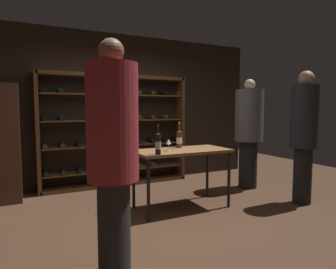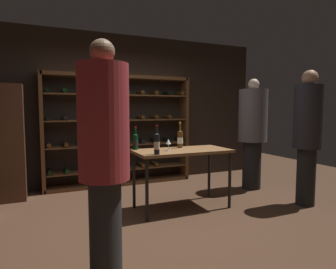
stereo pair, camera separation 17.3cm
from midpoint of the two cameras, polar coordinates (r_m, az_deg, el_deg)
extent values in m
plane|color=#472D1E|center=(3.90, -2.29, -16.13)|extent=(10.23, 10.23, 0.00)
cube|color=black|center=(5.64, -11.07, 4.83)|extent=(5.84, 0.10, 2.80)
cube|color=brown|center=(5.25, -25.09, 0.22)|extent=(0.06, 0.32, 2.02)
cube|color=brown|center=(5.92, 1.49, 1.17)|extent=(0.06, 0.32, 2.02)
cube|color=brown|center=(5.46, -11.17, 11.09)|extent=(2.65, 0.32, 0.06)
cube|color=brown|center=(5.59, -10.83, -9.35)|extent=(2.65, 0.32, 0.06)
cube|color=brown|center=(5.54, -10.87, -6.71)|extent=(2.57, 0.32, 0.02)
cylinder|color=black|center=(5.35, -23.75, -6.86)|extent=(0.08, 0.30, 0.08)
cylinder|color=black|center=(5.36, -20.82, -6.72)|extent=(0.08, 0.30, 0.08)
cylinder|color=black|center=(5.39, -17.92, -6.58)|extent=(0.08, 0.30, 0.08)
cylinder|color=black|center=(5.49, -12.26, -6.24)|extent=(0.08, 0.30, 0.08)
cylinder|color=black|center=(5.56, -9.52, -6.05)|extent=(0.08, 0.30, 0.08)
cylinder|color=#4C3314|center=(5.64, -6.85, -5.86)|extent=(0.08, 0.30, 0.08)
cylinder|color=#4C3314|center=(5.74, -4.27, -5.66)|extent=(0.08, 0.30, 0.08)
cube|color=brown|center=(5.46, -10.95, -2.01)|extent=(2.57, 0.32, 0.02)
cylinder|color=#4C3314|center=(5.27, -23.92, -1.99)|extent=(0.08, 0.30, 0.08)
cylinder|color=#4C3314|center=(5.29, -20.97, -1.88)|extent=(0.08, 0.30, 0.08)
cylinder|color=black|center=(5.32, -18.05, -1.75)|extent=(0.08, 0.30, 0.08)
cylinder|color=black|center=(5.37, -15.17, -1.63)|extent=(0.08, 0.30, 0.08)
cylinder|color=black|center=(5.42, -12.35, -1.50)|extent=(0.08, 0.30, 0.08)
cylinder|color=black|center=(5.49, -9.59, -1.38)|extent=(0.08, 0.30, 0.08)
cylinder|color=black|center=(5.58, -6.90, -1.25)|extent=(0.08, 0.30, 0.08)
cylinder|color=black|center=(5.67, -4.30, -1.12)|extent=(0.08, 0.30, 0.08)
cylinder|color=black|center=(5.78, -1.79, -1.00)|extent=(0.08, 0.30, 0.08)
cylinder|color=black|center=(5.89, 0.62, -0.88)|extent=(0.08, 0.30, 0.08)
cube|color=brown|center=(5.43, -11.03, 2.77)|extent=(2.57, 0.32, 0.02)
cylinder|color=black|center=(5.24, -24.10, 2.96)|extent=(0.08, 0.30, 0.08)
cylinder|color=black|center=(5.26, -21.13, 3.07)|extent=(0.08, 0.30, 0.08)
cylinder|color=black|center=(5.33, -15.28, 3.25)|extent=(0.08, 0.30, 0.08)
cylinder|color=#4C3314|center=(5.39, -12.44, 3.32)|extent=(0.08, 0.30, 0.08)
cylinder|color=black|center=(5.46, -9.66, 3.39)|extent=(0.08, 0.30, 0.08)
cylinder|color=#4C3314|center=(5.55, -6.95, 3.44)|extent=(0.08, 0.30, 0.08)
cylinder|color=#4C3314|center=(5.64, -4.33, 3.49)|extent=(0.08, 0.30, 0.08)
cylinder|color=#4C3314|center=(5.75, -1.81, 3.53)|extent=(0.08, 0.30, 0.08)
cube|color=brown|center=(5.43, -11.11, 7.59)|extent=(2.57, 0.32, 0.02)
cylinder|color=black|center=(5.25, -24.27, 7.94)|extent=(0.08, 0.30, 0.08)
cylinder|color=black|center=(5.27, -21.28, 8.03)|extent=(0.08, 0.30, 0.08)
cylinder|color=black|center=(5.34, -15.40, 8.14)|extent=(0.08, 0.30, 0.08)
cylinder|color=#4C3314|center=(5.40, -12.53, 8.16)|extent=(0.08, 0.30, 0.08)
cylinder|color=black|center=(5.47, -9.73, 8.17)|extent=(0.08, 0.30, 0.08)
cylinder|color=#4C3314|center=(5.55, -7.00, 8.15)|extent=(0.08, 0.30, 0.08)
cylinder|color=#4C3314|center=(5.65, -4.36, 8.12)|extent=(0.08, 0.30, 0.08)
cylinder|color=black|center=(5.75, -1.82, 8.07)|extent=(0.08, 0.30, 0.08)
cylinder|color=#4C3314|center=(5.87, 0.63, 8.01)|extent=(0.08, 0.30, 0.08)
cube|color=brown|center=(4.10, 1.48, -3.25)|extent=(1.34, 0.65, 0.04)
cylinder|color=black|center=(3.69, -5.23, -10.85)|extent=(0.04, 0.04, 0.80)
cylinder|color=black|center=(4.28, 10.70, -8.71)|extent=(0.04, 0.04, 0.80)
cylinder|color=black|center=(4.20, -7.95, -8.94)|extent=(0.04, 0.04, 0.80)
cylinder|color=black|center=(4.72, 6.66, -7.37)|extent=(0.04, 0.04, 0.80)
cylinder|color=#242424|center=(2.52, -12.52, -18.04)|extent=(0.26, 0.26, 0.84)
cylinder|color=#9E2D33|center=(2.33, -12.93, 2.32)|extent=(0.40, 0.40, 0.91)
sphere|color=brown|center=(2.37, -13.19, 15.62)|extent=(0.20, 0.20, 0.20)
cylinder|color=black|center=(4.78, 23.90, -7.34)|extent=(0.26, 0.26, 0.84)
cylinder|color=black|center=(4.68, 24.27, 3.19)|extent=(0.40, 0.40, 0.91)
sphere|color=#AD7A5B|center=(4.70, 24.52, 9.96)|extent=(0.22, 0.22, 0.22)
cube|color=#26193F|center=(4.80, 26.35, 4.45)|extent=(0.02, 0.05, 0.51)
cylinder|color=black|center=(5.42, 14.50, -5.65)|extent=(0.32, 0.32, 0.84)
cylinder|color=#4C4C51|center=(5.34, 14.70, 3.63)|extent=(0.49, 0.49, 0.91)
sphere|color=beige|center=(5.35, 14.83, 9.43)|extent=(0.19, 0.19, 0.19)
cube|color=#4C2D1E|center=(5.01, -30.36, -1.58)|extent=(0.44, 0.36, 1.78)
cylinder|color=black|center=(3.64, -3.33, -1.97)|extent=(0.07, 0.07, 0.25)
cone|color=black|center=(3.63, -3.34, 0.21)|extent=(0.07, 0.07, 0.03)
cylinder|color=black|center=(3.62, -3.35, 0.99)|extent=(0.03, 0.03, 0.07)
cylinder|color=maroon|center=(3.62, -3.35, 1.73)|extent=(0.03, 0.03, 0.02)
cylinder|color=#C6B28C|center=(3.64, -3.33, -2.16)|extent=(0.07, 0.07, 0.10)
cylinder|color=black|center=(4.10, -7.66, -1.56)|extent=(0.07, 0.07, 0.21)
cone|color=black|center=(4.09, -7.68, 0.05)|extent=(0.07, 0.07, 0.03)
cylinder|color=black|center=(4.08, -7.69, 0.74)|extent=(0.03, 0.03, 0.07)
cylinder|color=maroon|center=(4.08, -7.70, 1.39)|extent=(0.03, 0.03, 0.02)
cylinder|color=black|center=(4.10, -7.66, -1.70)|extent=(0.08, 0.08, 0.08)
cylinder|color=#4C3314|center=(4.29, 1.05, -1.02)|extent=(0.08, 0.08, 0.24)
cone|color=#4C3314|center=(4.28, 1.05, 0.71)|extent=(0.08, 0.08, 0.03)
cylinder|color=#4C3314|center=(4.27, 1.05, 1.53)|extent=(0.03, 0.03, 0.10)
cylinder|color=#B7932D|center=(4.27, 1.06, 2.32)|extent=(0.03, 0.03, 0.02)
cylinder|color=silver|center=(4.29, 1.05, -1.18)|extent=(0.08, 0.08, 0.09)
cylinder|color=silver|center=(3.98, -1.15, -3.17)|extent=(0.07, 0.07, 0.00)
cylinder|color=silver|center=(3.98, -1.15, -2.51)|extent=(0.01, 0.01, 0.09)
cone|color=silver|center=(3.97, -1.15, -1.38)|extent=(0.07, 0.07, 0.07)
cylinder|color=#590A14|center=(3.97, -1.15, -1.60)|extent=(0.04, 0.04, 0.02)
camera|label=1|loc=(0.09, -91.24, -0.11)|focal=31.11mm
camera|label=2|loc=(0.09, 88.76, 0.11)|focal=31.11mm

